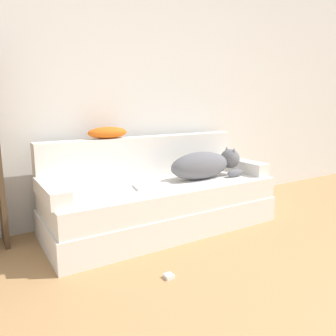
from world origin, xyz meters
TOP-DOWN VIEW (x-y plane):
  - wall_back at (0.00, 2.88)m, footprint 7.83×0.06m
  - couch at (-0.16, 2.33)m, footprint 2.06×0.81m
  - couch_backrest at (-0.16, 2.67)m, footprint 2.02×0.15m
  - couch_arm_left at (-1.12, 2.33)m, footprint 0.15×0.62m
  - couch_arm_right at (0.79, 2.33)m, footprint 0.15×0.62m
  - dog at (0.28, 2.27)m, footprint 0.77×0.26m
  - laptop at (-0.31, 2.25)m, footprint 0.34×0.26m
  - throw_pillow at (-0.52, 2.69)m, footprint 0.37×0.17m
  - power_adapter at (-0.58, 1.56)m, footprint 0.06×0.06m

SIDE VIEW (x-z plane):
  - power_adapter at x=-0.58m, z-range 0.00..0.03m
  - couch at x=-0.16m, z-range 0.00..0.42m
  - laptop at x=-0.31m, z-range 0.42..0.44m
  - couch_arm_left at x=-1.12m, z-range 0.42..0.54m
  - couch_arm_right at x=0.79m, z-range 0.42..0.54m
  - dog at x=0.28m, z-range 0.42..0.69m
  - couch_backrest at x=-0.16m, z-range 0.42..0.80m
  - throw_pillow at x=-0.52m, z-range 0.80..0.91m
  - wall_back at x=0.00m, z-range 0.00..2.70m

